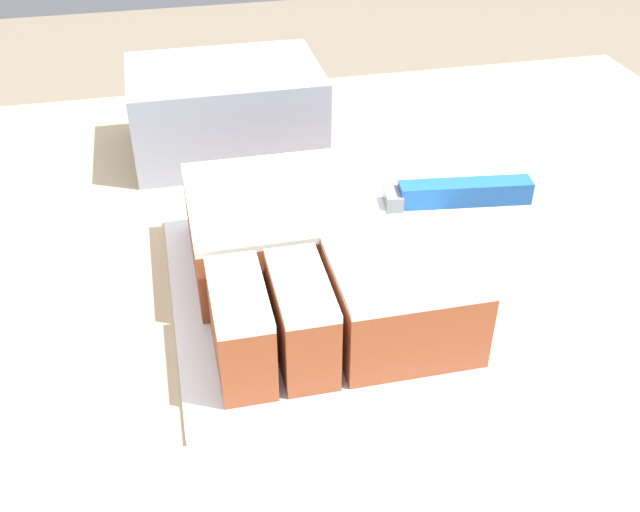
% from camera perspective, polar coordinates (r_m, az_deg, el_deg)
% --- Properties ---
extents(cake_board, '(0.29, 0.33, 0.01)m').
position_cam_1_polar(cake_board, '(0.74, 0.00, -2.74)').
color(cake_board, silver).
rests_on(cake_board, countertop).
extents(cake, '(0.24, 0.28, 0.08)m').
position_cam_1_polar(cake, '(0.72, 0.17, 0.18)').
color(cake, '#994C2D').
rests_on(cake, cake_board).
extents(knife, '(0.30, 0.06, 0.02)m').
position_cam_1_polar(knife, '(0.72, 8.65, 4.57)').
color(knife, silver).
rests_on(knife, cake).
extents(storage_box, '(0.24, 0.17, 0.11)m').
position_cam_1_polar(storage_box, '(0.99, -7.15, 10.98)').
color(storage_box, '#8C99B2').
rests_on(storage_box, countertop).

